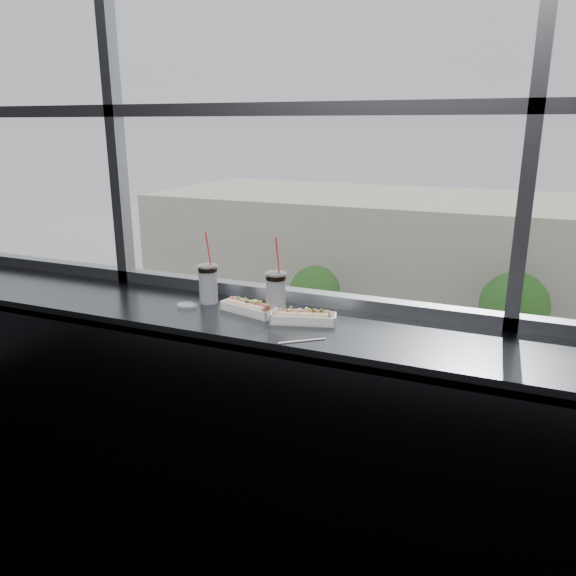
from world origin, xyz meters
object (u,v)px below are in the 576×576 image
at_px(car_near_a, 125,393).
at_px(tree_center, 514,305).
at_px(hotdog_tray_left, 249,307).
at_px(soda_cup_left, 208,282).
at_px(car_near_b, 274,425).
at_px(wrapper, 187,305).
at_px(pedestrian_a, 355,329).
at_px(car_far_b, 519,387).
at_px(pedestrian_c, 551,353).
at_px(soda_cup_right, 276,291).
at_px(pedestrian_b, 503,350).
at_px(hotdog_tray_right, 303,317).
at_px(tree_left, 315,291).
at_px(car_far_a, 258,345).
at_px(loose_straw, 302,341).

relative_size(car_near_a, tree_center, 1.21).
relative_size(hotdog_tray_left, soda_cup_left, 0.83).
bearing_deg(car_near_b, wrapper, -157.96).
relative_size(hotdog_tray_left, car_near_b, 0.04).
xyz_separation_m(car_near_a, pedestrian_a, (7.30, 12.24, -0.05)).
bearing_deg(soda_cup_left, pedestrian_a, 104.22).
bearing_deg(wrapper, soda_cup_left, 62.20).
bearing_deg(car_far_b, pedestrian_c, -17.15).
height_order(soda_cup_left, car_near_a, soda_cup_left).
relative_size(soda_cup_right, car_near_a, 0.05).
height_order(hotdog_tray_left, wrapper, hotdog_tray_left).
bearing_deg(pedestrian_b, hotdog_tray_right, 178.84).
relative_size(pedestrian_b, tree_center, 0.40).
distance_m(soda_cup_left, wrapper, 0.15).
height_order(tree_left, tree_center, tree_center).
bearing_deg(car_far_a, tree_left, -18.45).
bearing_deg(soda_cup_right, pedestrian_c, 83.81).
bearing_deg(hotdog_tray_left, tree_center, 102.26).
relative_size(soda_cup_left, pedestrian_b, 0.16).
bearing_deg(car_near_b, tree_center, -36.37).
xyz_separation_m(loose_straw, pedestrian_a, (-7.81, 28.72, -10.97)).
bearing_deg(soda_cup_left, hotdog_tray_right, -10.08).
height_order(car_far_a, car_far_b, car_far_b).
bearing_deg(car_far_a, car_near_a, 166.95).
height_order(pedestrian_a, tree_left, tree_left).
bearing_deg(tree_left, hotdog_tray_left, -70.53).
bearing_deg(soda_cup_right, soda_cup_left, 177.93).
xyz_separation_m(soda_cup_left, pedestrian_b, (1.11, 28.34, -11.03)).
bearing_deg(hotdog_tray_left, loose_straw, -18.91).
distance_m(soda_cup_left, car_near_b, 20.80).
distance_m(car_far_a, car_near_b, 9.22).
height_order(soda_cup_right, car_far_a, soda_cup_right).
bearing_deg(hotdog_tray_right, car_far_b, 70.66).
bearing_deg(soda_cup_right, pedestrian_a, 104.90).
relative_size(car_near_b, car_near_a, 1.01).
distance_m(hotdog_tray_right, loose_straw, 0.22).
xyz_separation_m(pedestrian_b, tree_center, (0.31, -0.16, 2.61)).
height_order(car_near_a, pedestrian_b, car_near_a).
relative_size(pedestrian_c, tree_left, 0.43).
bearing_deg(pedestrian_c, wrapper, 83.01).
distance_m(car_far_a, tree_center, 13.92).
bearing_deg(tree_left, soda_cup_left, -70.94).
bearing_deg(soda_cup_right, pedestrian_b, 88.50).
height_order(soda_cup_right, car_near_b, soda_cup_right).
height_order(soda_cup_left, tree_center, soda_cup_left).
bearing_deg(pedestrian_b, car_near_b, 146.17).
distance_m(hotdog_tray_left, pedestrian_a, 31.43).
bearing_deg(hotdog_tray_right, loose_straw, -85.78).
distance_m(hotdog_tray_left, car_near_b, 20.90).
bearing_deg(hotdog_tray_right, soda_cup_right, 138.31).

